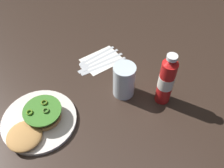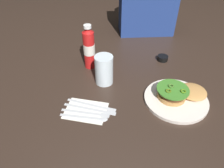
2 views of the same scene
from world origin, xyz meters
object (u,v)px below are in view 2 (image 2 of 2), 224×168
at_px(burger_sandwich, 180,92).
at_px(ketchup_bottle, 89,48).
at_px(spoon_utensil, 90,117).
at_px(butter_knife, 94,105).
at_px(dinner_plate, 176,99).
at_px(condiment_cup, 163,58).
at_px(water_glass, 104,70).
at_px(steak_knife, 93,109).
at_px(fork_utensil, 89,113).
at_px(napkin, 86,110).

distance_m(burger_sandwich, ketchup_bottle, 0.48).
bearing_deg(burger_sandwich, spoon_utensil, -166.33).
bearing_deg(butter_knife, spoon_utensil, -103.00).
bearing_deg(spoon_utensil, dinner_plate, 12.12).
height_order(dinner_plate, condiment_cup, condiment_cup).
xyz_separation_m(water_glass, spoon_utensil, (-0.06, -0.23, -0.07)).
distance_m(burger_sandwich, steak_knife, 0.38).
relative_size(ketchup_bottle, steak_knife, 1.06).
distance_m(dinner_plate, burger_sandwich, 0.03).
bearing_deg(fork_utensil, butter_knife, 65.29).
height_order(ketchup_bottle, condiment_cup, ketchup_bottle).
bearing_deg(butter_knife, condiment_cup, 41.87).
bearing_deg(burger_sandwich, fork_utensil, -170.03).
distance_m(burger_sandwich, water_glass, 0.35).
height_order(condiment_cup, napkin, condiment_cup).
bearing_deg(butter_knife, burger_sandwich, 4.06).
bearing_deg(dinner_plate, ketchup_bottle, 142.38).
bearing_deg(condiment_cup, water_glass, -152.04).
height_order(condiment_cup, spoon_utensil, condiment_cup).
relative_size(condiment_cup, fork_utensil, 0.29).
xyz_separation_m(condiment_cup, butter_knife, (-0.37, -0.33, -0.01)).
relative_size(spoon_utensil, fork_utensil, 0.97).
distance_m(ketchup_bottle, napkin, 0.34).
relative_size(dinner_plate, fork_utensil, 1.36).
bearing_deg(ketchup_bottle, steak_knife, -86.99).
bearing_deg(spoon_utensil, condiment_cup, 45.92).
height_order(dinner_plate, butter_knife, dinner_plate).
bearing_deg(water_glass, ketchup_bottle, 116.87).
distance_m(burger_sandwich, spoon_utensil, 0.39).
bearing_deg(napkin, condiment_cup, 41.43).
height_order(napkin, butter_knife, butter_knife).
relative_size(dinner_plate, butter_knife, 1.30).
height_order(burger_sandwich, fork_utensil, burger_sandwich).
xyz_separation_m(spoon_utensil, butter_knife, (0.02, 0.07, -0.00)).
bearing_deg(napkin, water_glass, 66.39).
bearing_deg(condiment_cup, spoon_utensil, -134.08).
bearing_deg(burger_sandwich, butter_knife, -175.94).
xyz_separation_m(fork_utensil, butter_knife, (0.02, 0.04, 0.00)).
relative_size(burger_sandwich, ketchup_bottle, 0.98).
bearing_deg(spoon_utensil, napkin, 115.14).
bearing_deg(steak_knife, spoon_utensil, -102.58).
bearing_deg(burger_sandwich, water_glass, 157.03).
xyz_separation_m(water_glass, napkin, (-0.08, -0.19, -0.07)).
bearing_deg(butter_knife, fork_utensil, -114.71).
bearing_deg(spoon_utensil, butter_knife, 77.00).
height_order(burger_sandwich, water_glass, water_glass).
height_order(burger_sandwich, ketchup_bottle, ketchup_bottle).
bearing_deg(steak_knife, water_glass, 74.09).
height_order(spoon_utensil, steak_knife, same).
xyz_separation_m(spoon_utensil, fork_utensil, (-0.00, 0.03, -0.00)).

